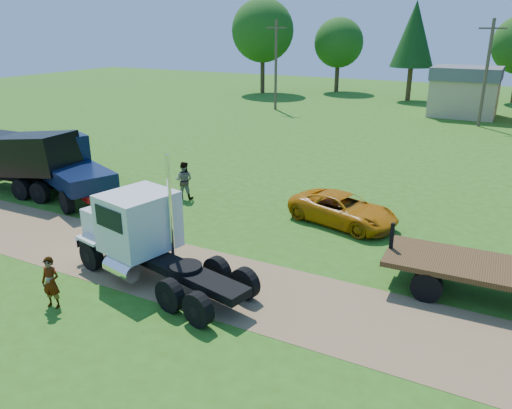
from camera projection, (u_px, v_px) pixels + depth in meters
The scene contains 11 objects.
ground at pixel (200, 277), 17.77m from camera, with size 140.00×140.00×0.00m, color #315B13.
dirt_track at pixel (200, 277), 17.77m from camera, with size 120.00×4.20×0.01m, color olive.
white_semi_tractor at pixel (141, 234), 17.55m from camera, with size 7.59×3.87×4.48m.
black_dump_truck at pixel (17, 157), 26.38m from camera, with size 7.93×2.85×3.40m.
navy_truck at pixel (66, 166), 25.90m from camera, with size 7.16×4.81×3.07m.
orange_pickup at pixel (343, 209), 22.32m from camera, with size 2.29×4.97×1.38m, color #C16F09.
spectator_a at pixel (51, 283), 15.63m from camera, with size 0.62×0.41×1.71m, color #999999.
spectator_b at pixel (184, 180), 25.53m from camera, with size 0.95×0.74×1.94m, color #999999.
tan_shed at pixel (465, 91), 48.41m from camera, with size 6.20×5.40×4.70m.
utility_poles at pixel (486, 72), 42.59m from camera, with size 42.20×0.28×9.00m.
tree_row at pixel (446, 40), 55.95m from camera, with size 58.42×12.96×11.75m.
Camera 1 is at (9.21, -13.04, 8.47)m, focal length 35.00 mm.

